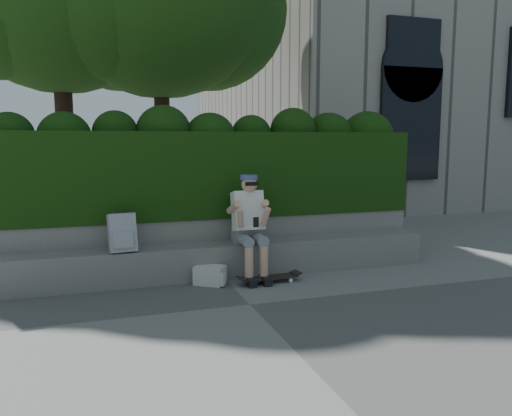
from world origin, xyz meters
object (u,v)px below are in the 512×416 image
object	(u,v)px
person	(249,222)
backpack_ground	(210,275)
skateboard	(269,278)
backpack_plaid	(122,233)

from	to	relation	value
person	backpack_ground	bearing A→B (deg)	-166.21
backpack_ground	person	bearing A→B (deg)	49.86
skateboard	backpack_ground	world-z (taller)	backpack_ground
person	skateboard	distance (m)	0.78
backpack_plaid	backpack_ground	size ratio (longest dim) A/B	1.30
backpack_plaid	skateboard	bearing A→B (deg)	-19.99
backpack_plaid	person	bearing A→B (deg)	-10.01
person	backpack_plaid	size ratio (longest dim) A/B	2.88
skateboard	backpack_plaid	size ratio (longest dim) A/B	1.61
backpack_plaid	backpack_ground	xyz separation A→B (m)	(1.06, -0.22, -0.57)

